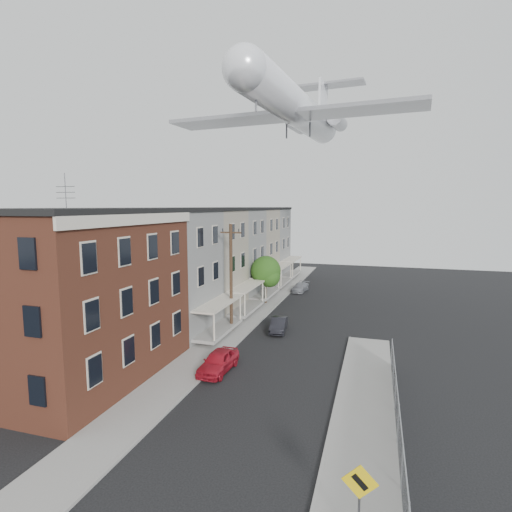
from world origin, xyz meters
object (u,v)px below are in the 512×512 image
Objects in this scene: car_near at (218,361)px; car_mid at (279,325)px; warning_sign at (360,493)px; car_far at (300,287)px; street_tree at (267,272)px; utility_pole at (231,276)px; airplane at (297,109)px.

car_mid is (1.71, 9.06, -0.10)m from car_near.
warning_sign is 37.26m from car_far.
street_tree is at bearing -99.85° from car_far.
utility_pole is 2.56× the size of car_mid.
street_tree is at bearing 110.58° from warning_sign.
street_tree is at bearing 97.68° from car_near.
warning_sign is 0.76× the size of car_far.
utility_pole is 2.27× the size of car_near.
car_near is (-9.11, 11.08, -1.21)m from warning_sign.
car_near reaches higher than car_far.
car_far is 0.13× the size of airplane.
street_tree is at bearing -154.05° from airplane.
car_near is 25.16m from car_far.
airplane reaches higher than utility_pole.
car_mid is 16.14m from car_far.
utility_pole is 9.14m from car_near.
warning_sign reaches higher than car_near.
utility_pole is 5.70m from car_mid.
warning_sign is 0.31× the size of utility_pole.
utility_pole is at bearing -105.51° from airplane.
car_far is (-8.61, 36.23, -1.35)m from warning_sign.
airplane is at bearing 25.95° from street_tree.
airplane reaches higher than car_far.
street_tree is at bearing 88.11° from utility_pole.
car_near is at bearing -75.30° from utility_pole.
street_tree is (0.33, 9.92, -1.22)m from utility_pole.
warning_sign is at bearing -48.49° from car_near.
car_far is at bearing 90.92° from car_near.
utility_pole reaches higher than car_far.
utility_pole is 17.88m from car_far.
warning_sign is 0.80× the size of car_mid.
car_near is at bearing -93.12° from airplane.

